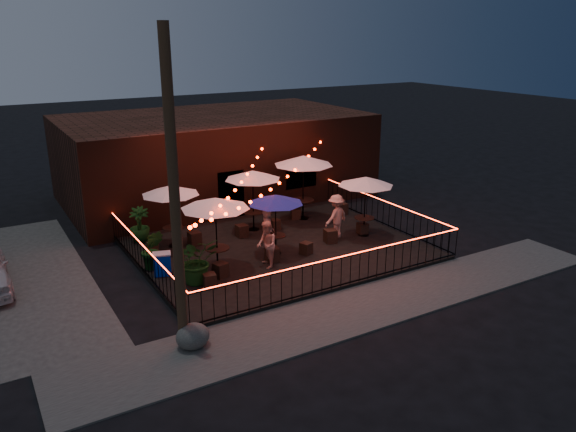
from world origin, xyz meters
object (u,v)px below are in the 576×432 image
object	(u,v)px
cafe_table_2	(276,200)
cafe_table_5	(303,161)
utility_pole	(175,199)
cafe_table_3	(253,176)
cafe_table_4	(366,182)
cooler	(162,264)
boulder	(193,336)
cafe_table_1	(170,191)
cafe_table_0	(215,204)

from	to	relation	value
cafe_table_2	cafe_table_5	world-z (taller)	cafe_table_5
utility_pole	cafe_table_3	world-z (taller)	utility_pole
cafe_table_4	cooler	world-z (taller)	cafe_table_4
boulder	utility_pole	bearing A→B (deg)	133.30
cafe_table_1	cafe_table_4	bearing A→B (deg)	-21.35
cafe_table_1	cafe_table_3	bearing A→B (deg)	1.55
cafe_table_0	cafe_table_5	xyz separation A→B (m)	(5.33, 3.13, 0.21)
cafe_table_4	boulder	world-z (taller)	cafe_table_4
cafe_table_3	cafe_table_4	bearing A→B (deg)	-38.81
cafe_table_0	cafe_table_3	distance (m)	4.11
cafe_table_0	cafe_table_3	size ratio (longest dim) A/B	1.03
cafe_table_1	cafe_table_0	bearing A→B (deg)	-79.49
utility_pole	cafe_table_0	xyz separation A→B (m)	(2.64, 3.83, -1.55)
cafe_table_1	cafe_table_3	distance (m)	3.40
utility_pole	boulder	size ratio (longest dim) A/B	9.00
cooler	cafe_table_5	bearing A→B (deg)	36.90
cafe_table_2	cooler	distance (m)	4.45
cafe_table_3	boulder	size ratio (longest dim) A/B	2.94
utility_pole	cafe_table_0	distance (m)	4.90
cafe_table_2	cooler	bearing A→B (deg)	176.93
cafe_table_2	cafe_table_5	size ratio (longest dim) A/B	0.80
cafe_table_3	cafe_table_4	distance (m)	4.41
cafe_table_2	cafe_table_3	size ratio (longest dim) A/B	0.84
cafe_table_4	cooler	bearing A→B (deg)	177.59
cooler	boulder	bearing A→B (deg)	-82.48
utility_pole	cafe_table_5	xyz separation A→B (m)	(7.97, 6.96, -1.35)
cafe_table_5	boulder	size ratio (longest dim) A/B	3.08
cafe_table_5	boulder	xyz separation A→B (m)	(-7.79, -7.15, -2.31)
cafe_table_1	boulder	xyz separation A→B (m)	(-1.93, -6.86, -1.93)
cafe_table_5	cooler	bearing A→B (deg)	-159.68
utility_pole	boulder	distance (m)	3.66
cafe_table_3	boulder	xyz separation A→B (m)	(-5.33, -6.95, -2.04)
cafe_table_2	cafe_table_5	distance (m)	4.11
cafe_table_4	cafe_table_1	bearing A→B (deg)	158.65
cafe_table_4	cafe_table_5	world-z (taller)	cafe_table_5
utility_pole	cafe_table_5	size ratio (longest dim) A/B	2.92
cafe_table_2	cafe_table_4	world-z (taller)	cafe_table_4
cafe_table_5	cooler	world-z (taller)	cafe_table_5
cafe_table_0	cooler	distance (m)	2.63
utility_pole	cooler	world-z (taller)	utility_pole
cooler	cafe_table_1	bearing A→B (deg)	79.14
cafe_table_4	cooler	distance (m)	8.24
cafe_table_1	cafe_table_3	xyz separation A→B (m)	(3.40, 0.09, 0.11)
cafe_table_0	cafe_table_5	world-z (taller)	cafe_table_5
cafe_table_1	boulder	bearing A→B (deg)	-105.73
cafe_table_2	cafe_table_0	bearing A→B (deg)	-173.07
cafe_table_0	cafe_table_2	bearing A→B (deg)	6.93
cafe_table_3	cafe_table_4	xyz separation A→B (m)	(3.43, -2.76, -0.08)
cafe_table_3	cooler	world-z (taller)	cafe_table_3
cafe_table_1	cafe_table_2	size ratio (longest dim) A/B	1.11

